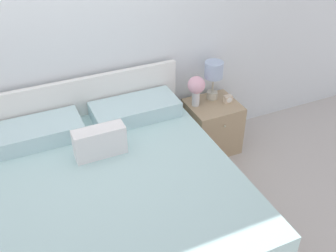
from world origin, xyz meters
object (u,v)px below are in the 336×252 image
object	(u,v)px
table_lamp	(214,74)
alarm_clock	(228,99)
bed	(115,203)
nightstand	(212,126)
flower_vase	(197,87)

from	to	relation	value
table_lamp	alarm_clock	bearing A→B (deg)	-49.73
bed	table_lamp	world-z (taller)	bed
nightstand	table_lamp	xyz separation A→B (m)	(0.04, 0.11, 0.54)
alarm_clock	bed	bearing A→B (deg)	-154.82
bed	flower_vase	distance (m)	1.36
bed	table_lamp	distance (m)	1.58
flower_vase	alarm_clock	size ratio (longest dim) A/B	3.80
bed	nightstand	xyz separation A→B (m)	(1.24, 0.67, -0.06)
nightstand	alarm_clock	size ratio (longest dim) A/B	6.54
flower_vase	alarm_clock	bearing A→B (deg)	-13.69
bed	nightstand	size ratio (longest dim) A/B	3.72
nightstand	flower_vase	distance (m)	0.49
bed	flower_vase	world-z (taller)	bed
nightstand	flower_vase	bearing A→B (deg)	160.62
alarm_clock	table_lamp	bearing A→B (deg)	130.27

